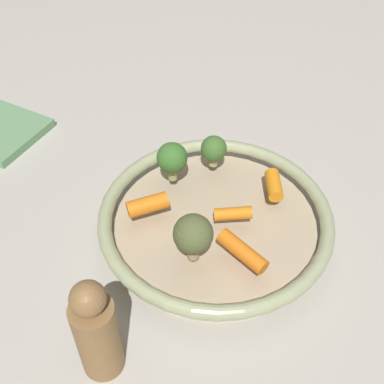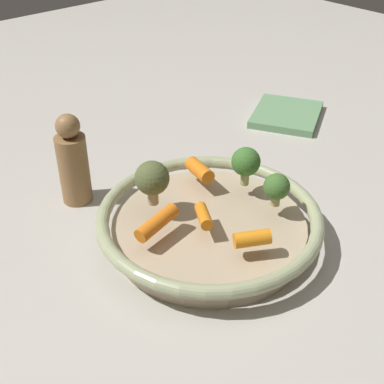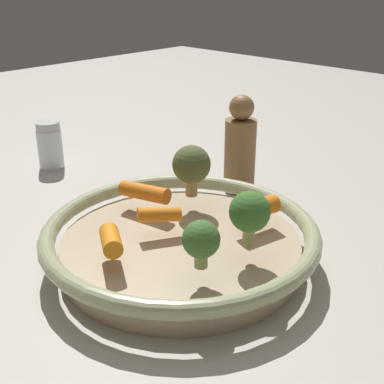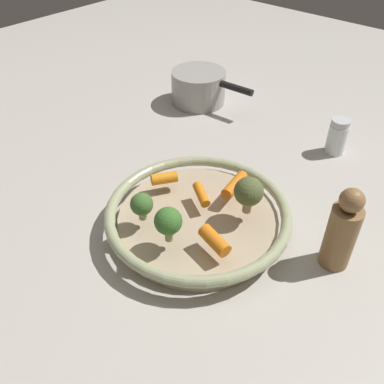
# 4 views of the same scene
# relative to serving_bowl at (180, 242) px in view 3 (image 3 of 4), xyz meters

# --- Properties ---
(ground_plane) EXTENTS (2.44, 2.44, 0.00)m
(ground_plane) POSITION_rel_serving_bowl_xyz_m (0.00, 0.00, -0.03)
(ground_plane) COLOR #B7B2A8
(serving_bowl) EXTENTS (0.31, 0.31, 0.05)m
(serving_bowl) POSITION_rel_serving_bowl_xyz_m (0.00, 0.00, 0.00)
(serving_bowl) COLOR tan
(serving_bowl) RESTS_ON ground_plane
(baby_carrot_back) EXTENTS (0.07, 0.03, 0.02)m
(baby_carrot_back) POSITION_rel_serving_bowl_xyz_m (0.08, -0.02, 0.03)
(baby_carrot_back) COLOR orange
(baby_carrot_back) RESTS_ON serving_bowl
(baby_carrot_left) EXTENTS (0.03, 0.06, 0.02)m
(baby_carrot_left) POSITION_rel_serving_bowl_xyz_m (-0.05, -0.07, 0.03)
(baby_carrot_left) COLOR orange
(baby_carrot_left) RESTS_ON serving_bowl
(baby_carrot_right) EXTENTS (0.05, 0.04, 0.02)m
(baby_carrot_right) POSITION_rel_serving_bowl_xyz_m (0.01, 0.09, 0.03)
(baby_carrot_right) COLOR orange
(baby_carrot_right) RESTS_ON serving_bowl
(baby_carrot_near_rim) EXTENTS (0.04, 0.05, 0.02)m
(baby_carrot_near_rim) POSITION_rel_serving_bowl_xyz_m (0.02, 0.01, 0.03)
(baby_carrot_near_rim) COLOR orange
(baby_carrot_near_rim) RESTS_ON serving_bowl
(broccoli_floret_mid) EXTENTS (0.04, 0.04, 0.05)m
(broccoli_floret_mid) POSITION_rel_serving_bowl_xyz_m (-0.08, 0.05, 0.05)
(broccoli_floret_mid) COLOR tan
(broccoli_floret_mid) RESTS_ON serving_bowl
(broccoli_floret_small) EXTENTS (0.05, 0.05, 0.06)m
(broccoli_floret_small) POSITION_rel_serving_bowl_xyz_m (0.05, -0.06, 0.06)
(broccoli_floret_small) COLOR tan
(broccoli_floret_small) RESTS_ON serving_bowl
(broccoli_floret_large) EXTENTS (0.04, 0.04, 0.06)m
(broccoli_floret_large) POSITION_rel_serving_bowl_xyz_m (-0.08, -0.01, 0.06)
(broccoli_floret_large) COLOR tan
(broccoli_floret_large) RESTS_ON serving_bowl
(salt_shaker) EXTENTS (0.04, 0.04, 0.08)m
(salt_shaker) POSITION_rel_serving_bowl_xyz_m (0.37, -0.07, 0.01)
(salt_shaker) COLOR silver
(salt_shaker) RESTS_ON ground_plane
(pepper_mill) EXTENTS (0.05, 0.05, 0.14)m
(pepper_mill) POSITION_rel_serving_bowl_xyz_m (0.08, -0.21, 0.04)
(pepper_mill) COLOR olive
(pepper_mill) RESTS_ON ground_plane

